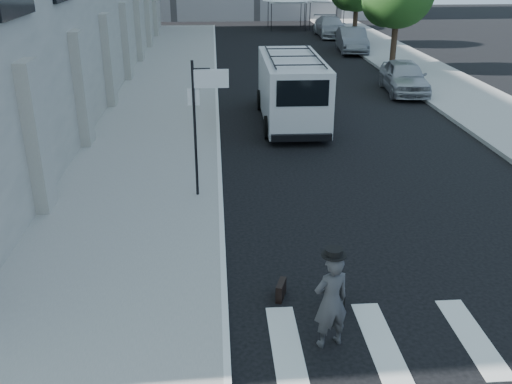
{
  "coord_description": "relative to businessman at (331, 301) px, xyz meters",
  "views": [
    {
      "loc": [
        -2.06,
        -10.69,
        6.09
      ],
      "look_at": [
        -1.25,
        0.54,
        1.3
      ],
      "focal_mm": 40.0,
      "sensor_mm": 36.0,
      "label": 1
    }
  ],
  "objects": [
    {
      "name": "ground",
      "position": [
        0.29,
        3.0,
        -0.85
      ],
      "size": [
        120.0,
        120.0,
        0.0
      ],
      "primitive_type": "plane",
      "color": "black",
      "rests_on": "ground"
    },
    {
      "name": "sidewalk_left",
      "position": [
        -3.96,
        19.0,
        -0.77
      ],
      "size": [
        4.5,
        48.0,
        0.15
      ],
      "primitive_type": "cube",
      "color": "gray",
      "rests_on": "ground"
    },
    {
      "name": "sidewalk_right",
      "position": [
        9.29,
        23.0,
        -0.77
      ],
      "size": [
        4.0,
        56.0,
        0.15
      ],
      "primitive_type": "cube",
      "color": "gray",
      "rests_on": "ground"
    },
    {
      "name": "sign_pole",
      "position": [
        -2.08,
        6.2,
        1.81
      ],
      "size": [
        1.03,
        0.07,
        3.5
      ],
      "color": "black",
      "rests_on": "sidewalk_left"
    },
    {
      "name": "businessman",
      "position": [
        0.0,
        0.0,
        0.0
      ],
      "size": [
        0.71,
        0.57,
        1.69
      ],
      "primitive_type": "imported",
      "rotation": [
        0.0,
        0.0,
        3.45
      ],
      "color": "#3C3C3F",
      "rests_on": "ground"
    },
    {
      "name": "briefcase",
      "position": [
        -0.64,
        1.43,
        -0.68
      ],
      "size": [
        0.25,
        0.46,
        0.34
      ],
      "primitive_type": "cube",
      "rotation": [
        0.0,
        0.0,
        -0.32
      ],
      "color": "black",
      "rests_on": "ground"
    },
    {
      "name": "suitcase",
      "position": [
        0.34,
        1.0,
        -0.57
      ],
      "size": [
        0.25,
        0.38,
        1.03
      ],
      "rotation": [
        0.0,
        0.0,
        -0.05
      ],
      "color": "black",
      "rests_on": "ground"
    },
    {
      "name": "cargo_van",
      "position": [
        1.09,
        13.46,
        0.42
      ],
      "size": [
        2.4,
        6.57,
        2.45
      ],
      "rotation": [
        0.0,
        0.0,
        -0.01
      ],
      "color": "silver",
      "rests_on": "ground"
    },
    {
      "name": "parked_car_a",
      "position": [
        6.88,
        17.82,
        -0.1
      ],
      "size": [
        2.14,
        4.49,
        1.48
      ],
      "primitive_type": "imported",
      "rotation": [
        0.0,
        0.0,
        -0.09
      ],
      "color": "#9B9DA2",
      "rests_on": "ground"
    },
    {
      "name": "parked_car_b",
      "position": [
        7.09,
        29.21,
        -0.08
      ],
      "size": [
        2.04,
        4.76,
        1.53
      ],
      "primitive_type": "imported",
      "rotation": [
        0.0,
        0.0,
        -0.09
      ],
      "color": "#5C5E64",
      "rests_on": "ground"
    },
    {
      "name": "parked_car_c",
      "position": [
        7.09,
        36.42,
        -0.11
      ],
      "size": [
        2.08,
        5.05,
        1.46
      ],
      "primitive_type": "imported",
      "rotation": [
        0.0,
        0.0,
        0.01
      ],
      "color": "#A4A7AC",
      "rests_on": "ground"
    }
  ]
}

